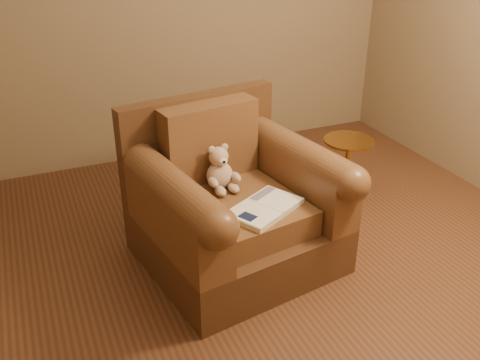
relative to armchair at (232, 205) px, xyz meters
name	(u,v)px	position (x,y,z in m)	size (l,w,h in m)	color
floor	(266,286)	(0.06, -0.35, -0.35)	(4.00, 4.00, 0.00)	#55311D
armchair	(232,205)	(0.00, 0.00, 0.00)	(1.16, 1.12, 0.92)	#4A2D18
teddy_bear	(221,172)	(-0.04, 0.08, 0.18)	(0.20, 0.22, 0.27)	tan
guidebook	(265,208)	(0.08, -0.26, 0.10)	(0.48, 0.41, 0.03)	beige
side_table	(346,169)	(0.99, 0.30, -0.09)	(0.35, 0.35, 0.49)	#CA8B37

